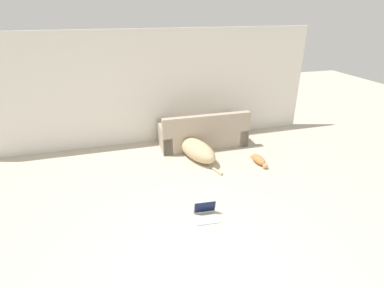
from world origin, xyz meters
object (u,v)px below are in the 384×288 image
(couch, at_px, (203,134))
(dog, at_px, (196,150))
(laptop_open, at_px, (206,212))
(cat, at_px, (259,160))

(couch, relative_size, dog, 1.28)
(couch, bearing_deg, laptop_open, 73.95)
(couch, bearing_deg, dog, 61.13)
(dog, height_order, cat, dog)
(couch, distance_m, laptop_open, 2.60)
(couch, xyz_separation_m, cat, (0.81, -1.19, -0.18))
(couch, relative_size, laptop_open, 5.34)
(couch, height_order, laptop_open, couch)
(couch, xyz_separation_m, laptop_open, (-0.75, -2.48, -0.18))
(dog, bearing_deg, laptop_open, 149.10)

